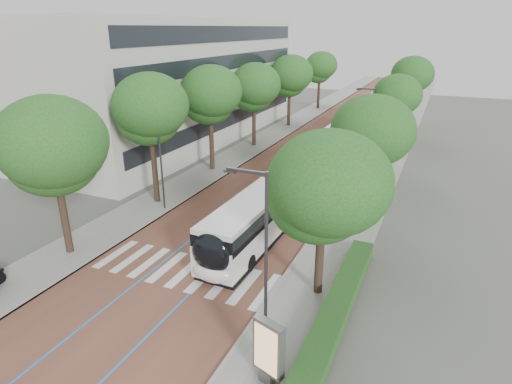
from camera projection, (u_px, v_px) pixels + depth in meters
ground at (173, 280)px, 23.64m from camera, size 160.00×160.00×0.00m
road at (341, 131)px, 57.81m from camera, size 11.00×140.00×0.02m
sidewalk_left at (288, 125)px, 60.60m from camera, size 4.00×140.00×0.12m
sidewalk_right at (398, 135)px, 54.98m from camera, size 4.00×140.00×0.12m
kerb_left at (301, 127)px, 59.89m from camera, size 0.20×140.00×0.14m
kerb_right at (383, 134)px, 55.69m from camera, size 0.20×140.00×0.14m
zebra_crossing at (185, 271)px, 24.41m from camera, size 10.55×3.60×0.01m
lane_line_left at (329, 129)px, 58.40m from camera, size 0.12×126.00×0.01m
lane_line_right at (352, 131)px, 57.20m from camera, size 0.12×126.00×0.01m
office_building at (165, 80)px, 52.34m from camera, size 18.11×40.00×14.00m
hedge at (335, 313)px, 20.04m from camera, size 1.20×14.00×0.80m
streetlight_near at (262, 250)px, 16.86m from camera, size 1.82×0.20×8.00m
streetlight_far at (371, 126)px, 38.22m from camera, size 1.82×0.20×8.00m
lamp_post_left at (161, 158)px, 31.28m from camera, size 0.14×0.14×8.00m
trees_left at (236, 93)px, 44.05m from camera, size 6.11×60.69×9.53m
trees_right at (381, 118)px, 35.43m from camera, size 5.99×47.69×9.09m
lead_bus at (273, 204)px, 29.58m from camera, size 2.86×18.44×3.20m
bus_queued_0 at (330, 148)px, 43.20m from camera, size 2.75×12.44×3.20m
bus_queued_1 at (354, 124)px, 54.13m from camera, size 3.08×12.50×3.20m
bus_queued_2 at (373, 108)px, 65.17m from camera, size 2.96×12.48×3.20m
bus_queued_3 at (384, 96)px, 75.85m from camera, size 2.81×12.45×3.20m
ad_panel at (269, 351)px, 16.24m from camera, size 1.37×0.76×2.75m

